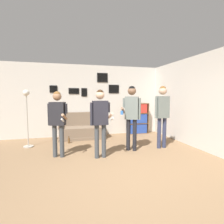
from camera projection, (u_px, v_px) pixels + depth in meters
ground_plane at (130, 181)px, 3.14m from camera, size 20.00×20.00×0.00m
wall_back at (95, 100)px, 6.79m from camera, size 7.58×0.08×2.70m
wall_right at (186, 102)px, 5.55m from camera, size 0.06×6.29×2.70m
couch at (82, 130)px, 6.35m from camera, size 1.63×0.80×0.92m
bookshelf at (138, 118)px, 7.08m from camera, size 0.86×0.30×1.24m
floor_lamp at (27, 110)px, 5.14m from camera, size 0.28×0.28×1.71m
person_player_foreground_left at (58, 117)px, 4.30m from camera, size 0.48×0.55×1.64m
person_player_foreground_center at (100, 116)px, 4.24m from camera, size 0.52×0.44×1.68m
person_watcher_holding_cup at (132, 111)px, 4.81m from camera, size 0.59×0.37×1.80m
person_spectator_near_bookshelf at (162, 110)px, 5.06m from camera, size 0.50×0.23×1.81m
bottle_on_floor at (69, 141)px, 5.65m from camera, size 0.07×0.07×0.23m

